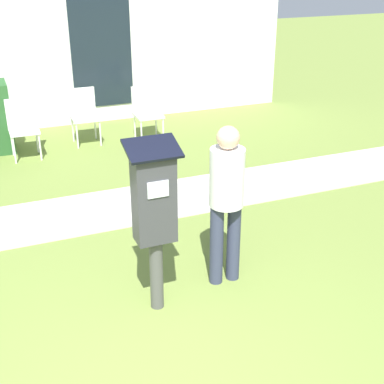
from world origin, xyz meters
The scene contains 7 objects.
sidewalk centered at (0.00, 3.32, 0.01)m, with size 12.00×1.10×0.02m.
building_facade centered at (0.00, 7.18, 1.60)m, with size 10.00×0.26×3.20m.
parking_meter centered at (0.45, 1.21, 1.02)m, with size 0.44×0.31×1.59m.
person_standing centered at (1.20, 1.38, 0.93)m, with size 0.32×0.32×1.58m.
outdoor_chair_left centered at (-0.21, 5.68, 0.53)m, with size 0.44×0.44×0.90m.
outdoor_chair_middle centered at (0.80, 6.00, 0.53)m, with size 0.44×0.44×0.90m.
outdoor_chair_right centered at (1.81, 5.76, 0.53)m, with size 0.44×0.44×0.90m.
Camera 1 is at (-0.76, -2.63, 2.99)m, focal length 50.00 mm.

